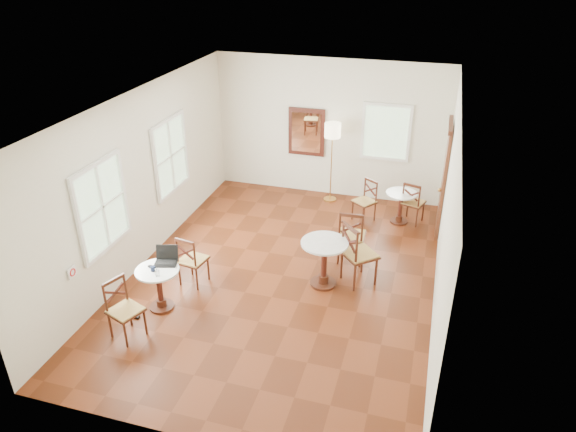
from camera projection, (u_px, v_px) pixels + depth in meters
The scene contains 17 objects.
ground at pixel (283, 276), 9.06m from camera, with size 7.00×7.00×0.00m, color #5F2610.
room_shell at pixel (284, 167), 8.43m from camera, with size 5.02×7.02×3.01m.
cafe_table_near at pixel (159, 284), 8.07m from camera, with size 0.66×0.66×0.70m.
cafe_table_mid at pixel (324, 259), 8.60m from camera, with size 0.77×0.77×0.81m.
cafe_table_back at pixel (401, 204), 10.59m from camera, with size 0.62×0.62×0.65m.
chair_near_a at pixel (192, 260), 8.66m from camera, with size 0.48×0.48×0.90m.
chair_near_b at pixel (124, 309), 7.49m from camera, with size 0.54×0.54×0.92m.
chair_mid_a at pixel (351, 236), 9.25m from camera, with size 0.49×0.49×1.02m.
chair_mid_b at pixel (358, 254), 8.65m from camera, with size 0.71×0.71×1.09m.
chair_back_a at pixel (413, 202), 10.57m from camera, with size 0.52×0.52×0.89m.
chair_back_b at pixel (365, 201), 10.68m from camera, with size 0.55×0.55×0.85m.
floor_lamp at pixel (332, 136), 11.02m from camera, with size 0.34×0.34×1.75m.
laptop at pixel (166, 258), 8.12m from camera, with size 0.40×0.36×0.24m.
mouse at pixel (150, 266), 8.00m from camera, with size 0.10×0.06×0.04m, color black.
navy_mug at pixel (153, 269), 7.90m from camera, with size 0.10×0.07×0.08m.
water_glass at pixel (157, 273), 7.78m from camera, with size 0.06×0.06×0.11m, color white.
power_adapter at pixel (136, 317), 8.03m from camera, with size 0.10×0.06×0.04m, color black.
Camera 1 is at (2.19, -7.23, 5.09)m, focal length 33.04 mm.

